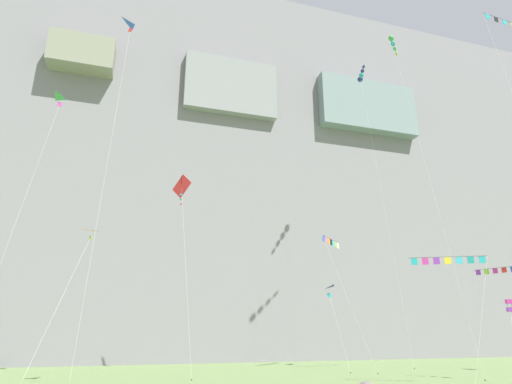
# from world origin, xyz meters

# --- Properties ---
(cliff_face) EXTENTS (180.00, 26.89, 56.81)m
(cliff_face) POSITION_xyz_m (0.05, 59.73, 28.45)
(cliff_face) COLOR gray
(cliff_face) RESTS_ON ground
(kite_banner_low_center) EXTENTS (4.90, 3.22, 8.92)m
(kite_banner_low_center) POSITION_xyz_m (10.45, 19.96, 8.42)
(kite_banner_low_center) COLOR black
(kite_banner_low_center) RESTS_ON ground
(kite_windsock_upper_mid) EXTENTS (2.96, 6.52, 34.71)m
(kite_windsock_upper_mid) POSITION_xyz_m (14.05, 27.80, 34.23)
(kite_windsock_upper_mid) COLOR green
(kite_windsock_upper_mid) RESTS_ON ground
(kite_banner_mid_right) EXTENTS (2.54, 8.53, 9.87)m
(kite_banner_mid_right) POSITION_xyz_m (24.48, 28.05, 9.36)
(kite_banner_mid_right) COLOR black
(kite_banner_mid_right) RESTS_ON ground
(kite_delta_high_left) EXTENTS (2.23, 2.12, 28.48)m
(kite_delta_high_left) POSITION_xyz_m (-13.62, 25.86, 26.95)
(kite_delta_high_left) COLOR blue
(kite_delta_high_left) RESTS_ON ground
(kite_box_low_left) EXTENTS (3.41, 2.59, 6.62)m
(kite_box_low_left) POSITION_xyz_m (23.87, 27.81, 6.02)
(kite_box_low_left) COLOR #CC3399
(kite_box_low_left) RESTS_ON ground
(kite_delta_near_cliff) EXTENTS (3.63, 6.27, 25.00)m
(kite_delta_near_cliff) POSITION_xyz_m (-19.65, 34.59, 24.21)
(kite_delta_near_cliff) COLOR green
(kite_delta_near_cliff) RESTS_ON ground
(kite_windsock_low_right) EXTENTS (3.54, 3.26, 34.99)m
(kite_windsock_low_right) POSITION_xyz_m (14.11, 34.75, 34.51)
(kite_windsock_low_right) COLOR navy
(kite_windsock_low_right) RESTS_ON ground
(kite_delta_front_field) EXTENTS (1.81, 7.27, 7.74)m
(kite_delta_front_field) POSITION_xyz_m (8.98, 37.84, 7.43)
(kite_delta_front_field) COLOR navy
(kite_delta_front_field) RESTS_ON ground
(kite_banner_far_right) EXTENTS (5.67, 4.59, 31.29)m
(kite_banner_far_right) POSITION_xyz_m (19.03, 18.16, 28.85)
(kite_banner_far_right) COLOR black
(kite_banner_far_right) RESTS_ON ground
(kite_banner_upper_left) EXTENTS (3.87, 6.92, 13.21)m
(kite_banner_upper_left) POSITION_xyz_m (8.79, 35.15, 12.64)
(kite_banner_upper_left) COLOR black
(kite_banner_upper_left) RESTS_ON ground
(kite_delta_mid_center) EXTENTS (3.37, 5.73, 10.54)m
(kite_delta_mid_center) POSITION_xyz_m (-15.01, 27.22, 10.06)
(kite_delta_mid_center) COLOR orange
(kite_delta_mid_center) RESTS_ON ground
(kite_diamond_high_center) EXTENTS (1.97, 6.01, 18.88)m
(kite_diamond_high_center) POSITION_xyz_m (-7.68, 35.12, 17.36)
(kite_diamond_high_center) COLOR red
(kite_diamond_high_center) RESTS_ON ground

